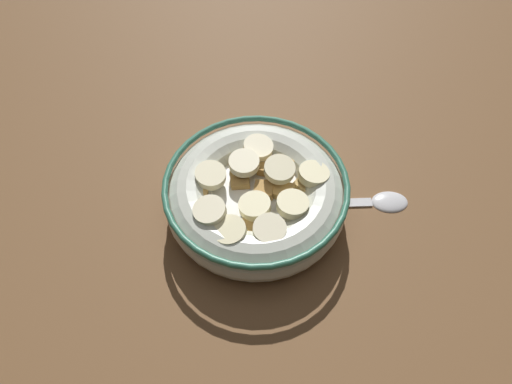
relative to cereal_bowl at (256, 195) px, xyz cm
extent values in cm
cube|color=brown|center=(0.02, -0.01, -3.56)|extent=(118.43, 118.43, 2.00)
cylinder|color=beige|center=(0.02, -0.01, -2.26)|extent=(9.72, 9.72, 0.60)
torus|color=beige|center=(0.02, -0.01, -0.27)|extent=(17.66, 17.66, 4.57)
torus|color=#337259|center=(0.02, -0.01, 1.72)|extent=(17.73, 17.73, 0.60)
cylinder|color=white|center=(0.02, -0.01, 0.18)|extent=(14.92, 14.92, 0.40)
cube|color=tan|center=(-3.86, -4.12, 0.86)|extent=(1.90, 1.96, 0.98)
cube|color=#B78947|center=(-0.16, 3.89, 0.88)|extent=(2.59, 2.60, 0.95)
cube|color=#AD7F42|center=(-5.07, -2.67, 0.81)|extent=(1.92, 1.88, 0.91)
cube|color=#B78947|center=(-5.93, 0.18, 0.94)|extent=(1.97, 1.97, 0.83)
cube|color=tan|center=(-2.54, 0.31, 0.81)|extent=(2.33, 2.32, 0.85)
cube|color=tan|center=(1.76, -3.52, 0.83)|extent=(2.18, 2.11, 1.01)
cube|color=tan|center=(5.45, 1.39, 0.98)|extent=(1.87, 1.84, 0.91)
cube|color=#B78947|center=(1.64, -1.16, 0.72)|extent=(2.11, 2.05, 0.98)
cube|color=tan|center=(0.66, -5.94, 0.80)|extent=(2.28, 2.26, 0.90)
cube|color=#AD7F42|center=(5.67, -2.64, 0.98)|extent=(2.62, 2.63, 0.97)
cube|color=#AD7F42|center=(-2.73, 5.35, 0.89)|extent=(2.47, 2.49, 0.94)
cube|color=#B78947|center=(-1.01, -2.80, 0.77)|extent=(2.12, 2.18, 1.01)
cube|color=tan|center=(2.92, 5.68, 0.86)|extent=(2.40, 2.37, 0.94)
cube|color=tan|center=(-1.73, -5.58, 0.94)|extent=(2.07, 2.05, 0.87)
cube|color=#AD7F42|center=(-0.74, -0.41, 0.88)|extent=(2.11, 2.02, 1.08)
cube|color=tan|center=(-4.71, -0.97, 0.70)|extent=(2.62, 2.60, 1.04)
cylinder|color=#F9EFC6|center=(4.00, 3.38, 2.05)|extent=(4.23, 4.20, 1.37)
cylinder|color=beige|center=(-5.42, -1.46, 1.72)|extent=(3.10, 3.12, 1.39)
cylinder|color=beige|center=(-0.14, 2.41, 1.68)|extent=(3.86, 3.85, 1.26)
cylinder|color=#F4EABC|center=(-2.14, -1.51, 2.21)|extent=(3.24, 3.28, 1.31)
cylinder|color=#F4EABC|center=(4.39, -0.80, 1.81)|extent=(4.24, 4.22, 1.24)
cylinder|color=beige|center=(-3.41, 2.14, 1.82)|extent=(3.63, 3.63, 1.14)
cylinder|color=#F9EFC6|center=(-0.41, -4.53, 1.73)|extent=(4.13, 4.09, 1.30)
cylinder|color=beige|center=(2.07, 5.16, 1.65)|extent=(4.22, 4.16, 1.39)
cylinder|color=#F9EFC6|center=(-1.41, 4.86, 1.70)|extent=(4.12, 4.17, 1.24)
cylinder|color=#F9EFC6|center=(1.28, -2.29, 2.01)|extent=(3.28, 3.30, 0.97)
ellipsoid|color=silver|center=(-13.65, -1.51, -2.16)|extent=(3.95, 2.95, 0.80)
cube|color=silver|center=(-7.19, -0.96, -2.38)|extent=(9.29, 1.78, 0.36)
camera|label=1|loc=(-1.20, 25.37, 36.43)|focal=32.14mm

